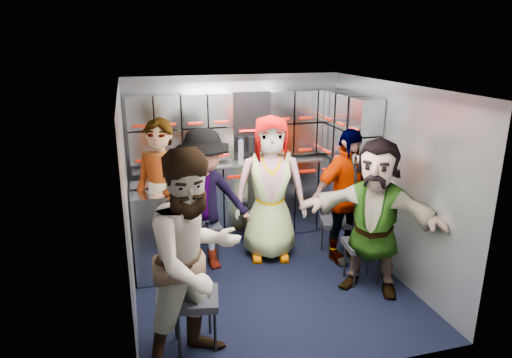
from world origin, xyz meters
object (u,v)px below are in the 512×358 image
object	(u,v)px
attendant_arc_a	(195,261)
attendant_arc_d	(345,197)
attendant_arc_c	(270,189)
jump_seat_mid_right	(337,224)
jump_seat_mid_left	(203,229)
attendant_arc_e	(374,217)
jump_seat_near_left	(194,302)
attendant_arc_b	(204,202)
attendant_standing	(163,201)
jump_seat_near_right	(363,247)
jump_seat_center	(266,218)

from	to	relation	value
attendant_arc_a	attendant_arc_d	size ratio (longest dim) A/B	1.13
attendant_arc_c	jump_seat_mid_right	bearing A→B (deg)	1.79
jump_seat_mid_left	attendant_arc_e	bearing A→B (deg)	-34.67
jump_seat_mid_left	attendant_arc_d	bearing A→B (deg)	-14.13
jump_seat_near_left	attendant_arc_a	distance (m)	0.50
jump_seat_mid_right	attendant_arc_d	distance (m)	0.45
attendant_arc_b	attendant_arc_c	size ratio (longest dim) A/B	0.94
attendant_standing	attendant_arc_c	distance (m)	1.26
jump_seat_near_left	jump_seat_near_right	bearing A→B (deg)	17.87
attendant_arc_b	attendant_arc_c	bearing A→B (deg)	-1.19
attendant_arc_a	attendant_arc_e	xyz separation A→B (m)	(1.91, 0.61, -0.09)
attendant_standing	attendant_arc_c	world-z (taller)	attendant_standing
jump_seat_center	attendant_standing	size ratio (longest dim) A/B	0.27
attendant_standing	attendant_arc_a	world-z (taller)	attendant_arc_a
jump_seat_near_right	attendant_arc_a	size ratio (longest dim) A/B	0.25
jump_seat_mid_left	attendant_arc_e	distance (m)	1.96
jump_seat_near_left	jump_seat_near_right	size ratio (longest dim) A/B	1.07
jump_seat_center	jump_seat_near_right	size ratio (longest dim) A/B	1.05
attendant_arc_b	attendant_arc_c	xyz separation A→B (m)	(0.79, 0.10, 0.05)
attendant_standing	attendant_arc_a	size ratio (longest dim) A/B	0.98
attendant_arc_e	jump_seat_near_left	bearing A→B (deg)	-126.91
jump_seat_center	jump_seat_near_right	xyz separation A→B (m)	(0.79, -1.01, -0.02)
attendant_arc_c	attendant_arc_e	bearing A→B (deg)	-40.39
attendant_arc_d	attendant_arc_e	size ratio (longest dim) A/B	0.98
attendant_arc_b	attendant_arc_c	distance (m)	0.80
jump_seat_near_left	attendant_standing	distance (m)	1.37
jump_seat_near_right	attendant_standing	bearing A→B (deg)	161.81
attendant_arc_b	attendant_arc_d	xyz separation A→B (m)	(1.60, -0.22, -0.02)
jump_seat_mid_left	jump_seat_mid_right	bearing A→B (deg)	-7.94
jump_seat_near_left	attendant_arc_d	size ratio (longest dim) A/B	0.30
attendant_standing	attendant_arc_e	size ratio (longest dim) A/B	1.09
attendant_arc_a	attendant_arc_c	world-z (taller)	attendant_arc_a
attendant_arc_c	attendant_arc_b	bearing A→B (deg)	-161.17
jump_seat_near_left	jump_seat_mid_right	size ratio (longest dim) A/B	1.10
jump_seat_mid_left	attendant_arc_b	size ratio (longest dim) A/B	0.28
jump_seat_mid_right	jump_seat_near_right	xyz separation A→B (m)	(-0.02, -0.69, 0.02)
jump_seat_center	jump_seat_mid_right	xyz separation A→B (m)	(0.81, -0.32, -0.03)
jump_seat_near_right	attendant_arc_a	bearing A→B (deg)	-157.37
attendant_arc_b	attendant_arc_e	distance (m)	1.83
jump_seat_center	attendant_arc_c	bearing A→B (deg)	-90.00
attendant_arc_a	attendant_arc_e	size ratio (longest dim) A/B	1.11
attendant_arc_a	jump_seat_mid_right	bearing A→B (deg)	9.01
jump_seat_mid_left	attendant_standing	world-z (taller)	attendant_standing
attendant_arc_d	jump_seat_mid_left	bearing A→B (deg)	152.24
jump_seat_mid_left	jump_seat_center	xyz separation A→B (m)	(0.79, 0.10, 0.01)
jump_seat_near_left	jump_seat_mid_right	distance (m)	2.33
jump_seat_near_left	jump_seat_center	distance (m)	1.97
jump_seat_center	attendant_arc_b	xyz separation A→B (m)	(-0.79, -0.28, 0.40)
attendant_arc_b	attendant_arc_d	size ratio (longest dim) A/B	1.02
attendant_arc_e	attendant_arc_b	bearing A→B (deg)	-169.77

